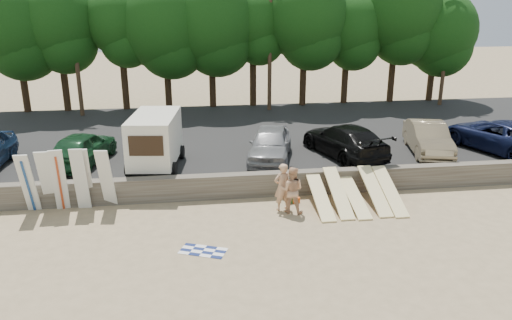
% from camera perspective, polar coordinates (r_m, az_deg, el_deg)
% --- Properties ---
extents(ground, '(120.00, 120.00, 0.00)m').
position_cam_1_polar(ground, '(18.25, 3.32, -7.55)').
color(ground, tan).
rests_on(ground, ground).
extents(seawall, '(44.00, 0.50, 1.00)m').
position_cam_1_polar(seawall, '(20.76, 1.79, -2.73)').
color(seawall, '#6B6356').
rests_on(seawall, ground).
extents(parking_lot, '(44.00, 14.50, 0.70)m').
position_cam_1_polar(parking_lot, '(27.85, -0.74, 2.50)').
color(parking_lot, '#282828').
rests_on(parking_lot, ground).
extents(treeline, '(33.56, 6.37, 9.27)m').
position_cam_1_polar(treeline, '(33.82, -2.87, 15.65)').
color(treeline, '#382616').
rests_on(treeline, parking_lot).
extents(utility_poles, '(25.80, 0.26, 9.00)m').
position_cam_1_polar(utility_poles, '(32.62, 1.60, 13.90)').
color(utility_poles, '#473321').
rests_on(utility_poles, parking_lot).
extents(box_trailer, '(2.49, 3.91, 2.36)m').
position_cam_1_polar(box_trailer, '(22.21, -11.48, 2.46)').
color(box_trailer, silver).
rests_on(box_trailer, parking_lot).
extents(car_1, '(2.83, 4.66, 1.48)m').
position_cam_1_polar(car_1, '(23.70, -19.25, 1.34)').
color(car_1, '#163E22').
rests_on(car_1, parking_lot).
extents(car_2, '(2.85, 4.78, 1.53)m').
position_cam_1_polar(car_2, '(22.92, 1.63, 1.88)').
color(car_2, gray).
rests_on(car_2, parking_lot).
extents(car_3, '(3.48, 5.62, 1.52)m').
position_cam_1_polar(car_3, '(23.84, 10.08, 2.24)').
color(car_3, black).
rests_on(car_3, parking_lot).
extents(car_4, '(2.51, 4.73, 1.48)m').
position_cam_1_polar(car_4, '(25.30, 19.06, 2.39)').
color(car_4, '#8D7959').
rests_on(car_4, parking_lot).
extents(car_5, '(4.21, 5.99, 1.52)m').
position_cam_1_polar(car_5, '(27.06, 25.91, 2.58)').
color(car_5, black).
rests_on(car_5, parking_lot).
extents(surfboard_upright_0, '(0.50, 0.85, 2.49)m').
position_cam_1_polar(surfboard_upright_0, '(20.58, -24.63, -2.44)').
color(surfboard_upright_0, silver).
rests_on(surfboard_upright_0, ground).
extents(surfboard_upright_1, '(0.52, 0.83, 2.51)m').
position_cam_1_polar(surfboard_upright_1, '(20.61, -22.79, -2.14)').
color(surfboard_upright_1, silver).
rests_on(surfboard_upright_1, ground).
extents(surfboard_upright_2, '(0.58, 0.67, 2.55)m').
position_cam_1_polar(surfboard_upright_2, '(20.36, -21.55, -2.16)').
color(surfboard_upright_2, silver).
rests_on(surfboard_upright_2, ground).
extents(surfboard_upright_3, '(0.52, 0.56, 2.57)m').
position_cam_1_polar(surfboard_upright_3, '(20.16, -19.44, -2.09)').
color(surfboard_upright_3, silver).
rests_on(surfboard_upright_3, ground).
extents(surfboard_upright_4, '(0.55, 0.79, 2.52)m').
position_cam_1_polar(surfboard_upright_4, '(20.33, -19.01, -1.95)').
color(surfboard_upright_4, silver).
rests_on(surfboard_upright_4, ground).
extents(surfboard_upright_5, '(0.60, 0.86, 2.51)m').
position_cam_1_polar(surfboard_upright_5, '(20.00, -16.75, -2.06)').
color(surfboard_upright_5, silver).
rests_on(surfboard_upright_5, ground).
extents(surfboard_low_0, '(0.56, 2.88, 0.98)m').
position_cam_1_polar(surfboard_low_0, '(19.72, 7.33, -4.07)').
color(surfboard_low_0, '#FFE8A0').
rests_on(surfboard_low_0, ground).
extents(surfboard_low_1, '(0.56, 2.82, 1.16)m').
position_cam_1_polar(surfboard_low_1, '(19.92, 9.38, -3.66)').
color(surfboard_low_1, '#FFE8A0').
rests_on(surfboard_low_1, ground).
extents(surfboard_low_2, '(0.56, 2.93, 0.81)m').
position_cam_1_polar(surfboard_low_2, '(20.16, 11.13, -4.03)').
color(surfboard_low_2, '#FFE8A0').
rests_on(surfboard_low_2, ground).
extents(surfboard_low_3, '(0.56, 2.83, 1.14)m').
position_cam_1_polar(surfboard_low_3, '(20.43, 13.40, -3.39)').
color(surfboard_low_3, '#FFE8A0').
rests_on(surfboard_low_3, ground).
extents(surfboard_low_4, '(0.56, 2.83, 1.13)m').
position_cam_1_polar(surfboard_low_4, '(20.56, 15.02, -3.40)').
color(surfboard_low_4, '#FFE8A0').
rests_on(surfboard_low_4, ground).
extents(beachgoer_a, '(0.79, 0.63, 1.90)m').
position_cam_1_polar(beachgoer_a, '(19.21, 3.02, -3.10)').
color(beachgoer_a, tan).
rests_on(beachgoer_a, ground).
extents(beachgoer_b, '(1.08, 0.97, 1.84)m').
position_cam_1_polar(beachgoer_b, '(19.02, 4.12, -3.44)').
color(beachgoer_b, tan).
rests_on(beachgoer_b, ground).
extents(cooler, '(0.46, 0.41, 0.32)m').
position_cam_1_polar(cooler, '(20.22, 4.04, -4.39)').
color(cooler, '#227F38').
rests_on(cooler, ground).
extents(gear_bag, '(0.35, 0.32, 0.22)m').
position_cam_1_polar(gear_bag, '(20.23, 4.52, -4.55)').
color(gear_bag, '#E5571A').
rests_on(gear_bag, ground).
extents(beach_towel, '(1.96, 1.96, 0.00)m').
position_cam_1_polar(beach_towel, '(16.67, -6.07, -10.29)').
color(beach_towel, white).
rests_on(beach_towel, ground).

